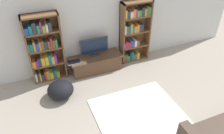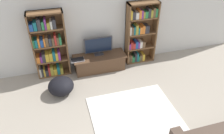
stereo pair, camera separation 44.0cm
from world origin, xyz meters
name	(u,v)px [view 1 (the left image)]	position (x,y,z in m)	size (l,w,h in m)	color
wall_back	(94,20)	(0.00, 4.23, 1.30)	(8.80, 0.06, 2.60)	silver
bookshelf_left	(44,50)	(-1.33, 4.05, 0.83)	(0.82, 0.30, 1.72)	brown
bookshelf_right	(134,32)	(1.07, 4.05, 0.87)	(0.82, 0.30, 1.72)	brown
tv_stand	(96,63)	(-0.10, 3.91, 0.22)	(1.39, 0.52, 0.43)	brown
television	(94,47)	(-0.10, 3.98, 0.69)	(0.74, 0.16, 0.50)	#2D2D33
laptop	(74,62)	(-0.69, 3.85, 0.44)	(0.34, 0.22, 0.03)	silver
area_rug	(140,116)	(0.22, 1.96, 0.01)	(1.81, 1.75, 0.02)	white
beanbag_ottoman	(61,90)	(-1.19, 3.21, 0.20)	(0.60, 0.60, 0.40)	black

